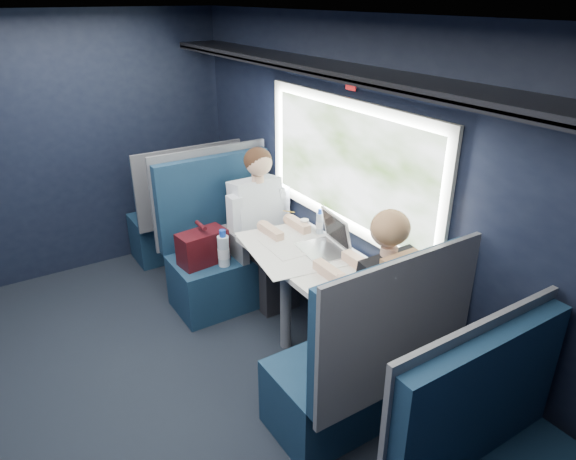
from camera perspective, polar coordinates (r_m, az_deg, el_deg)
ground at (r=3.66m, az=-12.50°, el=-16.99°), size 2.80×4.20×0.01m
room_shell at (r=2.92m, az=-14.73°, el=5.52°), size 3.00×4.40×2.40m
table at (r=3.65m, az=1.75°, el=-3.61°), size 0.62×1.00×0.74m
seat_bay_near at (r=4.35m, az=-6.91°, el=-2.44°), size 1.04×0.62×1.26m
seat_bay_far at (r=3.13m, az=8.16°, el=-14.95°), size 1.04×0.62×1.26m
seat_row_front at (r=5.14m, az=-11.34°, el=1.49°), size 1.04×0.51×1.16m
man at (r=4.19m, az=-2.84°, el=1.12°), size 0.53×0.56×1.32m
woman at (r=3.18m, az=10.02°, el=-7.33°), size 0.53×0.56×1.32m
papers at (r=3.67m, az=0.01°, el=-2.05°), size 0.67×0.87×0.01m
laptop at (r=3.64m, az=4.50°, el=-1.15°), size 0.31×0.38×0.27m
bottle_small at (r=3.88m, az=3.55°, el=0.82°), size 0.06×0.06×0.19m
cup at (r=3.95m, az=1.84°, el=0.59°), size 0.07×0.07×0.09m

